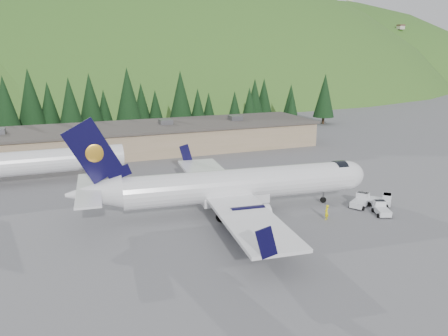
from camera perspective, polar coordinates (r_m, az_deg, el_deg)
The scene contains 10 objects.
ground at distance 54.09m, azimuth 2.32°, elevation -5.62°, with size 600.00×600.00×0.00m, color #5C5C61.
airliner at distance 52.71m, azimuth 1.23°, elevation -2.39°, with size 37.12×34.87×12.31m.
second_airliner at distance 70.30m, azimuth -24.39°, elevation 0.69°, with size 27.50×11.00×10.05m.
baggage_tug_a at distance 58.00m, azimuth 17.40°, elevation -4.12°, with size 3.42×2.99×1.64m.
baggage_tug_b at distance 59.00m, azimuth 19.77°, elevation -3.99°, with size 3.32×3.29×1.66m.
baggage_tug_c at distance 56.09m, azimuth 19.85°, elevation -5.04°, with size 2.45×3.14×1.51m.
terminal_building at distance 87.32m, azimuth -10.76°, elevation 3.83°, with size 71.00×17.00×6.10m.
ramp_worker at distance 52.39m, azimuth 13.25°, elevation -5.65°, with size 0.67×0.44×1.83m, color yellow.
tree_line at distance 107.91m, azimuth -17.40°, elevation 8.14°, with size 112.49×19.12×14.33m.
hills at distance 283.16m, azimuth -4.74°, elevation -6.27°, with size 614.00×330.00×300.00m.
Camera 1 is at (-20.38, -46.41, 18.88)m, focal length 35.00 mm.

